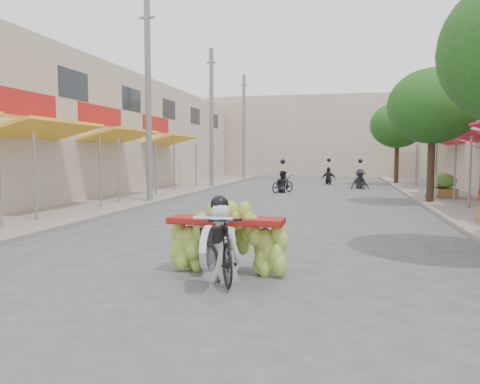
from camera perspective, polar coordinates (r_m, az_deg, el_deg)
ground at (r=5.99m, az=-8.92°, el=-14.45°), size 120.00×120.00×0.00m
sidewalk_left at (r=22.29m, az=-11.65°, el=-0.35°), size 4.00×60.00×0.12m
sidewalk_right at (r=20.94m, az=25.98°, el=-1.03°), size 4.00×60.00×0.12m
shophouse_row_left at (r=23.86m, az=-23.87°, el=6.74°), size 9.77×40.00×6.00m
far_building at (r=43.34m, az=9.75°, el=6.60°), size 20.00×6.00×7.00m
utility_pole_mid at (r=18.93m, az=-11.12°, el=10.83°), size 0.60×0.24×8.00m
utility_pole_far at (r=27.39m, az=-3.49°, el=8.95°), size 0.60×0.24×8.00m
utility_pole_back at (r=36.11m, az=0.47°, el=7.91°), size 0.60×0.24×8.00m
street_tree_mid at (r=19.63m, az=22.45°, el=9.63°), size 3.40×3.40×5.25m
street_tree_far at (r=31.49m, az=18.65°, el=7.71°), size 3.40×3.40×5.25m
produce_crate_far at (r=21.69m, az=23.37°, el=0.97°), size 1.20×0.88×1.16m
banana_motorbike at (r=7.39m, az=-2.12°, el=-4.83°), size 2.20×1.91×2.25m
pedestrian at (r=21.34m, az=22.49°, el=1.78°), size 0.94×0.61×1.81m
bg_motorbike_a at (r=23.87m, az=5.22°, el=1.71°), size 1.29×1.66×1.95m
bg_motorbike_b at (r=27.33m, az=14.43°, el=2.18°), size 1.18×1.67×1.95m
bg_motorbike_c at (r=30.96m, az=10.76°, el=2.41°), size 1.04×1.65×1.95m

